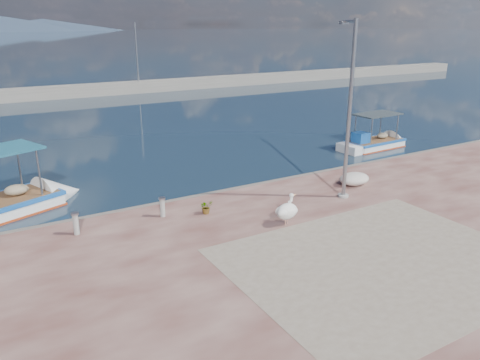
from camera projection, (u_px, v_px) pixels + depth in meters
name	position (u px, v px, depth m)	size (l,w,h in m)	color
ground	(295.00, 245.00, 16.22)	(1400.00, 1400.00, 0.00)	#162635
quay	(446.00, 333.00, 11.23)	(44.00, 22.00, 0.50)	#4F2722
quay_patch	(382.00, 261.00, 14.09)	(9.00, 7.00, 0.01)	gray
breakwater	(65.00, 92.00, 48.77)	(120.00, 2.20, 7.50)	gray
boat_right	(374.00, 145.00, 28.96)	(5.27, 1.94, 2.50)	white
pelican	(287.00, 211.00, 16.57)	(1.13, 0.80, 1.09)	tan
lamp_post	(348.00, 118.00, 18.34)	(0.44, 0.96, 7.00)	gray
bollard_near	(162.00, 206.00, 17.26)	(0.25, 0.25, 0.75)	gray
bollard_far	(76.00, 223.00, 15.79)	(0.26, 0.26, 0.78)	gray
potted_plant	(206.00, 207.00, 17.59)	(0.48, 0.41, 0.53)	#33722D
net_pile_d	(354.00, 179.00, 20.75)	(1.44, 1.08, 0.54)	silver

